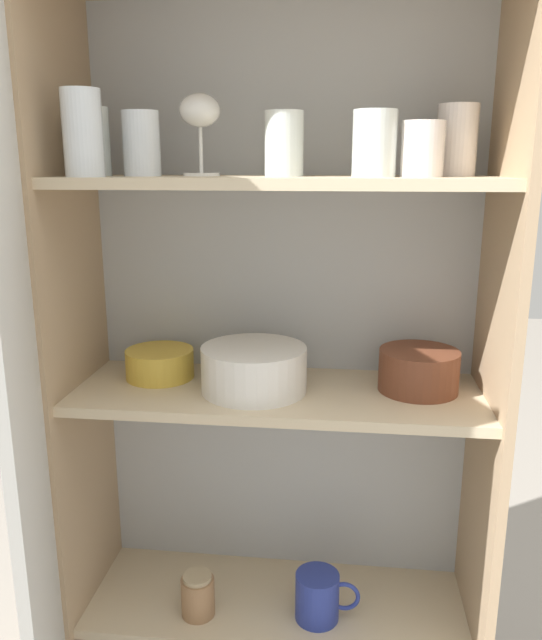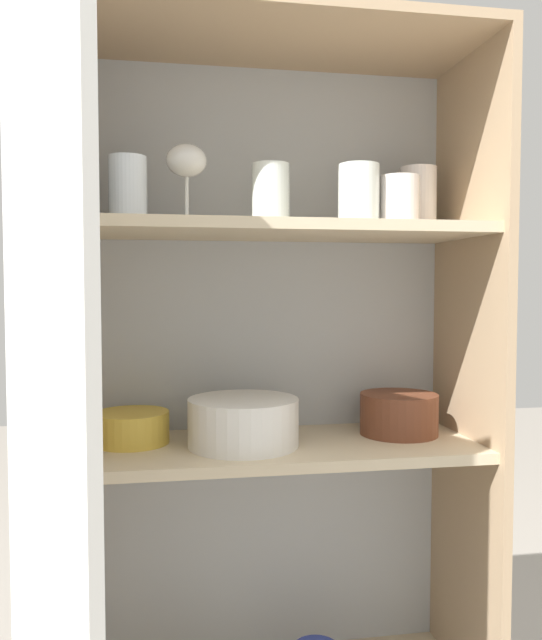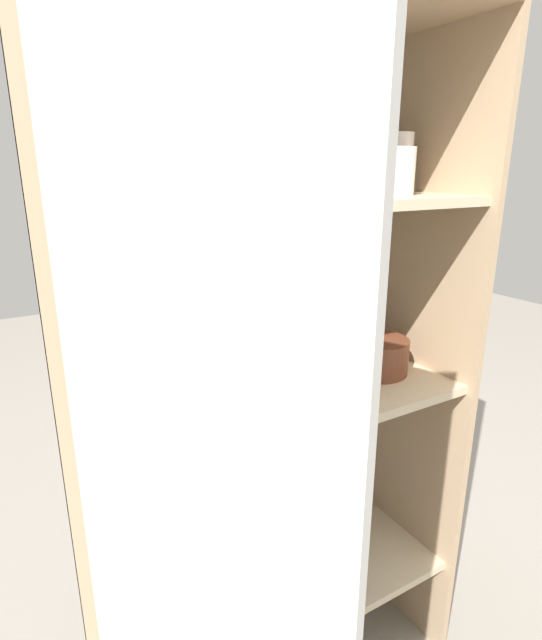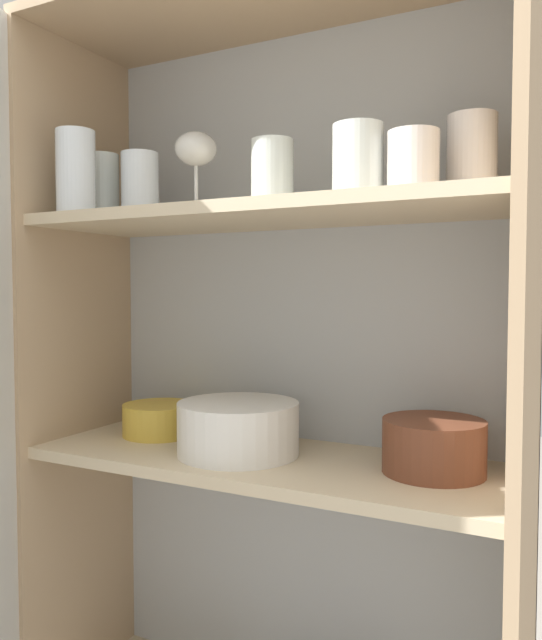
# 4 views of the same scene
# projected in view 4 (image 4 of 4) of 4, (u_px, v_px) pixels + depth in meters

# --- Properties ---
(cupboard_back_panel) EXTENTS (0.84, 0.02, 1.52)m
(cupboard_back_panel) POSITION_uv_depth(u_px,v_px,m) (301.00, 440.00, 1.19)
(cupboard_back_panel) COLOR #B2B7BC
(cupboard_back_panel) RESTS_ON ground_plane
(cupboard_side_left) EXTENTS (0.02, 0.32, 1.52)m
(cupboard_side_left) POSITION_uv_depth(u_px,v_px,m) (82.00, 434.00, 1.24)
(cupboard_side_left) COLOR tan
(cupboard_side_left) RESTS_ON ground_plane
(cupboard_side_right) EXTENTS (0.02, 0.32, 1.52)m
(cupboard_side_right) POSITION_uv_depth(u_px,v_px,m) (525.00, 495.00, 0.87)
(cupboard_side_right) COLOR tan
(cupboard_side_right) RESTS_ON ground_plane
(shelf_board_middle) EXTENTS (0.80, 0.29, 0.02)m
(shelf_board_middle) POSITION_uv_depth(u_px,v_px,m) (264.00, 462.00, 1.06)
(shelf_board_middle) COLOR beige
(shelf_board_upper) EXTENTS (0.80, 0.29, 0.02)m
(shelf_board_upper) POSITION_uv_depth(u_px,v_px,m) (264.00, 216.00, 1.04)
(shelf_board_upper) COLOR beige
(tumbler_glass_0) EXTENTS (0.08, 0.08, 0.11)m
(tumbler_glass_0) POSITION_uv_depth(u_px,v_px,m) (358.00, 163.00, 0.93)
(tumbler_glass_0) COLOR white
(tumbler_glass_0) RESTS_ON shelf_board_upper
(tumbler_glass_1) EXTENTS (0.06, 0.06, 0.12)m
(tumbler_glass_1) POSITION_uv_depth(u_px,v_px,m) (103.00, 187.00, 1.19)
(tumbler_glass_1) COLOR white
(tumbler_glass_1) RESTS_ON shelf_board_upper
(tumbler_glass_2) EXTENTS (0.07, 0.07, 0.13)m
(tumbler_glass_2) POSITION_uv_depth(u_px,v_px,m) (472.00, 158.00, 0.94)
(tumbler_glass_2) COLOR silver
(tumbler_glass_2) RESTS_ON shelf_board_upper
(tumbler_glass_3) EXTENTS (0.07, 0.07, 0.12)m
(tumbler_glass_3) POSITION_uv_depth(u_px,v_px,m) (140.00, 185.00, 1.14)
(tumbler_glass_3) COLOR white
(tumbler_glass_3) RESTS_ON shelf_board_upper
(tumbler_glass_4) EXTENTS (0.07, 0.07, 0.15)m
(tumbler_glass_4) POSITION_uv_depth(u_px,v_px,m) (76.00, 173.00, 1.10)
(tumbler_glass_4) COLOR white
(tumbler_glass_4) RESTS_ON shelf_board_upper
(tumbler_glass_5) EXTENTS (0.07, 0.07, 0.12)m
(tumbler_glass_5) POSITION_uv_depth(u_px,v_px,m) (272.00, 175.00, 1.04)
(tumbler_glass_5) COLOR white
(tumbler_glass_5) RESTS_ON shelf_board_upper
(tumbler_glass_6) EXTENTS (0.07, 0.07, 0.09)m
(tumbler_glass_6) POSITION_uv_depth(u_px,v_px,m) (413.00, 165.00, 0.90)
(tumbler_glass_6) COLOR silver
(tumbler_glass_6) RESTS_ON shelf_board_upper
(wine_glass_0) EXTENTS (0.08, 0.08, 0.15)m
(wine_glass_0) POSITION_uv_depth(u_px,v_px,m) (196.00, 154.00, 1.11)
(wine_glass_0) COLOR white
(wine_glass_0) RESTS_ON shelf_board_upper
(plate_stack_white) EXTENTS (0.21, 0.21, 0.09)m
(plate_stack_white) POSITION_uv_depth(u_px,v_px,m) (238.00, 428.00, 1.07)
(plate_stack_white) COLOR white
(plate_stack_white) RESTS_ON shelf_board_middle
(mixing_bowl_large) EXTENTS (0.16, 0.16, 0.08)m
(mixing_bowl_large) POSITION_uv_depth(u_px,v_px,m) (434.00, 444.00, 0.96)
(mixing_bowl_large) COLOR brown
(mixing_bowl_large) RESTS_ON shelf_board_middle
(serving_bowl_small) EXTENTS (0.14, 0.14, 0.06)m
(serving_bowl_small) POSITION_uv_depth(u_px,v_px,m) (160.00, 418.00, 1.21)
(serving_bowl_small) COLOR gold
(serving_bowl_small) RESTS_ON shelf_board_middle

